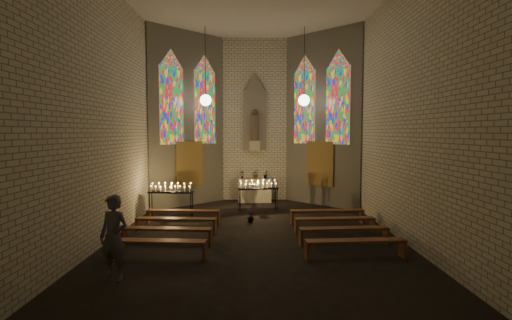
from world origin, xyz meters
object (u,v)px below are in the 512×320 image
(votive_stand_left, at_px, (171,190))
(visitor, at_px, (114,237))
(altar, at_px, (255,190))
(votive_stand_right, at_px, (258,186))
(aisle_flower_pot, at_px, (251,216))

(votive_stand_left, relative_size, visitor, 0.91)
(altar, bearing_deg, votive_stand_right, -86.69)
(altar, distance_m, aisle_flower_pot, 3.87)
(altar, bearing_deg, visitor, -107.76)
(votive_stand_left, height_order, visitor, visitor)
(altar, bearing_deg, votive_stand_left, -133.51)
(votive_stand_left, bearing_deg, aisle_flower_pot, -12.06)
(votive_stand_right, xyz_separation_m, visitor, (-2.99, -6.91, -0.08))
(altar, distance_m, visitor, 9.41)
(altar, height_order, votive_stand_left, votive_stand_left)
(altar, height_order, aisle_flower_pot, altar)
(aisle_flower_pot, bearing_deg, altar, 87.76)
(votive_stand_left, bearing_deg, visitor, -85.95)
(altar, height_order, votive_stand_right, votive_stand_right)
(votive_stand_left, height_order, votive_stand_right, votive_stand_left)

